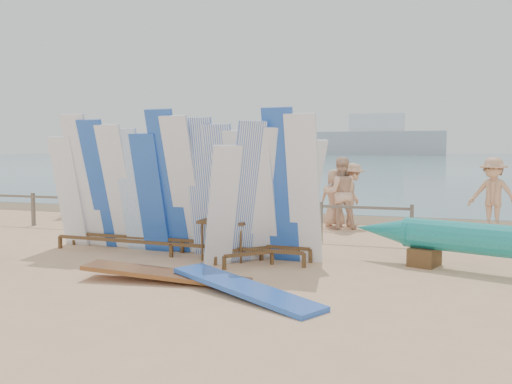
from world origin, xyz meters
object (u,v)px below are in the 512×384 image
(vendor_table, at_px, (225,238))
(beachgoer_6, at_px, (334,198))
(beachgoer_1, at_px, (70,187))
(beachgoer_7, at_px, (295,193))
(stroller, at_px, (267,217))
(beach_chair_left, at_px, (156,218))
(beach_chair_right, at_px, (238,221))
(beachgoer_4, at_px, (231,196))
(beachgoer_9, at_px, (352,195))
(beachgoer_2, at_px, (125,198))
(main_surfboard_rack, at_px, (177,191))
(beachgoer_extra_0, at_px, (493,194))
(flat_board_c, at_px, (166,282))
(beachgoer_8, at_px, (340,193))
(beachgoer_3, at_px, (148,186))
(flat_board_d, at_px, (244,296))
(beachgoer_extra_1, at_px, (97,184))
(beachgoer_11, at_px, (94,185))
(side_surfboard_rack, at_px, (267,200))

(vendor_table, distance_m, beachgoer_6, 5.19)
(beachgoer_1, bearing_deg, beachgoer_7, 49.01)
(stroller, height_order, beachgoer_1, beachgoer_1)
(beach_chair_left, height_order, beach_chair_right, beach_chair_left)
(beachgoer_4, height_order, beachgoer_9, beachgoer_9)
(beachgoer_2, relative_size, beachgoer_1, 0.83)
(vendor_table, bearing_deg, main_surfboard_rack, 171.59)
(beachgoer_extra_0, xyz_separation_m, beachgoer_2, (-9.46, -2.17, -0.17))
(beach_chair_left, xyz_separation_m, beachgoer_6, (4.64, 1.45, 0.55))
(flat_board_c, xyz_separation_m, beachgoer_extra_0, (5.47, 7.45, 0.95))
(beach_chair_left, height_order, beachgoer_4, beachgoer_4)
(beachgoer_8, bearing_deg, beachgoer_extra_0, 175.12)
(beach_chair_left, xyz_separation_m, beachgoer_2, (-0.83, -0.20, 0.54))
(beachgoer_9, bearing_deg, beachgoer_3, 83.21)
(flat_board_d, xyz_separation_m, beachgoer_extra_1, (-8.15, 8.34, 0.94))
(beachgoer_11, bearing_deg, main_surfboard_rack, -65.13)
(vendor_table, distance_m, beachgoer_extra_0, 7.62)
(beach_chair_left, height_order, beachgoer_2, beachgoer_2)
(main_surfboard_rack, distance_m, stroller, 3.37)
(beachgoer_extra_1, bearing_deg, beachgoer_extra_0, 16.64)
(flat_board_d, height_order, beachgoer_2, beachgoer_2)
(side_surfboard_rack, xyz_separation_m, beach_chair_left, (-4.26, 3.60, -0.94))
(stroller, distance_m, beachgoer_4, 1.40)
(beachgoer_4, bearing_deg, main_surfboard_rack, -71.25)
(flat_board_c, height_order, beachgoer_4, beachgoer_4)
(flat_board_c, relative_size, flat_board_d, 1.00)
(flat_board_d, distance_m, beachgoer_1, 10.78)
(beach_chair_left, bearing_deg, beachgoer_6, 27.57)
(stroller, xyz_separation_m, beachgoer_4, (-1.19, 0.60, 0.44))
(side_surfboard_rack, relative_size, beach_chair_right, 3.28)
(beach_chair_left, bearing_deg, beach_chair_right, 11.52)
(side_surfboard_rack, height_order, flat_board_d, side_surfboard_rack)
(flat_board_c, distance_m, beachgoer_8, 6.87)
(vendor_table, relative_size, beachgoer_1, 0.66)
(main_surfboard_rack, xyz_separation_m, beachgoer_1, (-5.93, 4.56, -0.35))
(stroller, bearing_deg, beach_chair_left, 175.00)
(beachgoer_7, distance_m, beachgoer_2, 4.95)
(main_surfboard_rack, relative_size, beachgoer_3, 3.20)
(main_surfboard_rack, bearing_deg, beach_chair_left, 126.81)
(beachgoer_extra_0, bearing_deg, vendor_table, -110.91)
(beach_chair_right, bearing_deg, beachgoer_11, 133.99)
(vendor_table, distance_m, stroller, 3.25)
(beachgoer_7, bearing_deg, vendor_table, 163.55)
(main_surfboard_rack, xyz_separation_m, beach_chair_left, (-2.37, 3.47, -1.05))
(beachgoer_extra_0, bearing_deg, side_surfboard_rack, -105.99)
(beachgoer_1, bearing_deg, beach_chair_right, 26.60)
(beachgoer_1, bearing_deg, beachgoer_9, 40.20)
(side_surfboard_rack, xyz_separation_m, beachgoer_7, (-1.02, 6.20, -0.38))
(beach_chair_right, distance_m, beachgoer_6, 2.71)
(main_surfboard_rack, height_order, beachgoer_7, main_surfboard_rack)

